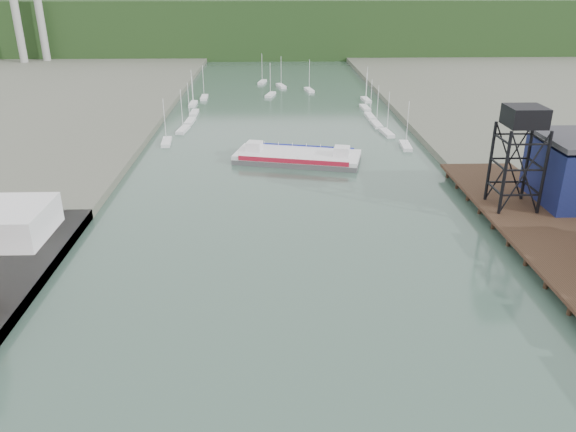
{
  "coord_description": "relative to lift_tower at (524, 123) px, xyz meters",
  "views": [
    {
      "loc": [
        -3.12,
        -23.99,
        35.92
      ],
      "look_at": [
        -0.81,
        50.63,
        4.0
      ],
      "focal_mm": 35.0,
      "sensor_mm": 36.0,
      "label": 1
    }
  ],
  "objects": [
    {
      "name": "east_pier",
      "position": [
        2.0,
        -13.0,
        -13.75
      ],
      "size": [
        14.0,
        70.0,
        2.45
      ],
      "color": "black",
      "rests_on": "ground"
    },
    {
      "name": "lift_tower",
      "position": [
        0.0,
        0.0,
        0.0
      ],
      "size": [
        6.5,
        6.5,
        16.0
      ],
      "color": "black",
      "rests_on": "east_pier"
    },
    {
      "name": "marina_sailboats",
      "position": [
        -34.92,
        80.46,
        -15.3
      ],
      "size": [
        57.71,
        92.65,
        0.9
      ],
      "color": "silver",
      "rests_on": "ground"
    },
    {
      "name": "distant_hills",
      "position": [
        -38.98,
        243.35,
        -5.27
      ],
      "size": [
        500.0,
        120.0,
        80.0
      ],
      "color": "#1B3116",
      "rests_on": "ground"
    },
    {
      "name": "chain_ferry",
      "position": [
        -32.63,
        31.26,
        -14.58
      ],
      "size": [
        27.55,
        16.03,
        3.72
      ],
      "rotation": [
        0.0,
        0.0,
        -0.23
      ],
      "color": "#47474A",
      "rests_on": "ground"
    }
  ]
}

